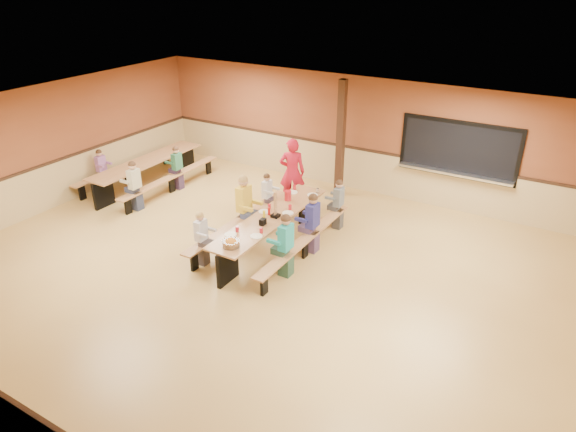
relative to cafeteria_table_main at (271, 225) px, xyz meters
The scene contains 23 objects.
ground 1.22m from the cafeteria_table_main, 79.71° to the right, with size 12.00×12.00×0.00m, color #A27A3D.
room_envelope 1.11m from the cafeteria_table_main, 79.71° to the right, with size 12.04×10.04×3.02m.
kitchen_pass_through 4.88m from the cafeteria_table_main, 54.21° to the left, with size 2.78×0.28×1.38m.
structural_post 3.46m from the cafeteria_table_main, 90.06° to the left, with size 0.18×0.18×3.00m, color black.
cafeteria_table_main is the anchor object (origin of this frame).
cafeteria_table_second 4.84m from the cafeteria_table_main, 166.03° to the left, with size 1.91×3.70×0.74m.
seated_child_white_left 1.52m from the cafeteria_table_main, 122.81° to the right, with size 0.34×0.28×1.14m, color silver, non-canonical shape.
seated_adult_yellow 0.87m from the cafeteria_table_main, 166.33° to the left, with size 0.46×0.37×1.39m, color gold, non-canonical shape.
seated_child_grey_left 1.40m from the cafeteria_table_main, 126.13° to the left, with size 0.33×0.27×1.13m, color silver, non-canonical shape.
seated_child_teal_right 1.14m from the cafeteria_table_main, 43.15° to the right, with size 0.41×0.33×1.28m, color teal, non-canonical shape.
seated_child_navy_right 0.89m from the cafeteria_table_main, 20.22° to the left, with size 0.41×0.34×1.29m, color navy, non-canonical shape.
seated_child_char_right 1.76m from the cafeteria_table_main, 61.98° to the left, with size 0.35×0.28×1.17m, color #575E62, non-canonical shape.
seated_child_purple_sec 5.53m from the cafeteria_table_main, behind, with size 0.33×0.27×1.13m, color #935994, non-canonical shape.
seated_child_green_sec 4.14m from the cafeteria_table_main, 159.52° to the left, with size 0.35×0.29×1.17m, color #2A6445, non-canonical shape.
seated_child_tan_sec 3.88m from the cafeteria_table_main, behind, with size 0.38×0.31×1.24m, color #B1AE8C, non-canonical shape.
standing_woman 2.28m from the cafeteria_table_main, 108.88° to the left, with size 0.63×0.41×1.73m, color red.
punch_pitcher 0.95m from the cafeteria_table_main, 97.30° to the left, with size 0.16×0.16×0.22m, color #B21720.
chip_bowl 1.49m from the cafeteria_table_main, 88.20° to the right, with size 0.32×0.32×0.15m, color orange, non-canonical shape.
napkin_dispenser 0.50m from the cafeteria_table_main, 80.77° to the right, with size 0.10×0.14×0.13m, color black.
condiment_mustard 0.34m from the cafeteria_table_main, 114.49° to the right, with size 0.06×0.06×0.17m, color yellow.
condiment_ketchup 0.31m from the cafeteria_table_main, 151.99° to the left, with size 0.06×0.06×0.17m, color #B2140F.
table_paddle 0.37m from the cafeteria_table_main, 10.12° to the left, with size 0.16×0.16×0.56m.
place_settings 0.27m from the cafeteria_table_main, ahead, with size 0.65×3.30×0.11m, color beige, non-canonical shape.
Camera 1 is at (5.01, -7.01, 5.47)m, focal length 32.00 mm.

